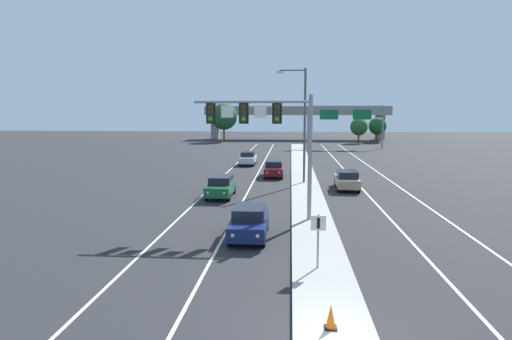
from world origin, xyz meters
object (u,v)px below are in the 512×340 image
(car_oncoming_green, at_px, (221,186))
(tree_far_right_b, at_px, (359,127))
(street_lamp_median, at_px, (302,119))
(car_oncoming_darkred, at_px, (274,169))
(car_oncoming_silver, at_px, (248,158))
(overhead_signal_mast, at_px, (269,128))
(median_sign_post, at_px, (318,233))
(tree_far_left_a, at_px, (224,117))
(car_oncoming_navy, at_px, (249,221))
(car_receding_tan, at_px, (347,180))
(traffic_cone_median_nose, at_px, (331,317))
(tree_far_right_a, at_px, (378,126))
(highway_sign_gantry, at_px, (345,113))

(car_oncoming_green, distance_m, tree_far_right_b, 61.40)
(street_lamp_median, bearing_deg, car_oncoming_darkred, 122.87)
(car_oncoming_silver, bearing_deg, street_lamp_median, -65.81)
(overhead_signal_mast, xyz_separation_m, median_sign_post, (2.39, -8.01, -3.89))
(street_lamp_median, xyz_separation_m, car_oncoming_darkred, (-2.63, 4.08, -4.97))
(car_oncoming_silver, bearing_deg, tree_far_right_b, 63.53)
(tree_far_left_a, height_order, tree_far_right_b, tree_far_left_a)
(car_oncoming_darkred, xyz_separation_m, tree_far_left_a, (-12.68, 50.08, 4.57))
(car_oncoming_green, xyz_separation_m, car_oncoming_darkred, (3.56, 10.57, 0.00))
(car_oncoming_green, bearing_deg, street_lamp_median, 46.36)
(overhead_signal_mast, bearing_deg, tree_far_right_b, 76.95)
(car_oncoming_navy, bearing_deg, tree_far_left_a, 99.80)
(overhead_signal_mast, distance_m, tree_far_right_b, 67.03)
(car_receding_tan, bearing_deg, median_sign_post, -100.59)
(tree_far_left_a, bearing_deg, car_oncoming_navy, -80.20)
(car_receding_tan, distance_m, traffic_cone_median_nose, 24.20)
(car_oncoming_navy, height_order, tree_far_right_a, tree_far_right_a)
(car_oncoming_darkred, xyz_separation_m, tree_far_right_a, (19.75, 50.31, 2.61))
(car_oncoming_darkred, height_order, tree_far_right_b, tree_far_right_b)
(overhead_signal_mast, xyz_separation_m, street_lamp_median, (2.24, 13.45, 0.31))
(car_oncoming_silver, xyz_separation_m, tree_far_left_a, (-9.19, 40.52, 4.57))
(car_receding_tan, height_order, tree_far_right_b, tree_far_right_b)
(car_oncoming_navy, bearing_deg, street_lamp_median, 79.74)
(car_oncoming_green, xyz_separation_m, highway_sign_gantry, (14.72, 45.47, 5.34))
(car_oncoming_navy, distance_m, car_oncoming_darkred, 20.95)
(median_sign_post, xyz_separation_m, car_oncoming_navy, (-3.20, 4.58, -0.77))
(car_oncoming_silver, bearing_deg, car_oncoming_darkred, -69.94)
(overhead_signal_mast, relative_size, car_oncoming_green, 1.61)
(overhead_signal_mast, distance_m, car_oncoming_navy, 5.84)
(car_receding_tan, relative_size, tree_far_right_b, 0.88)
(median_sign_post, xyz_separation_m, tree_far_right_b, (12.75, 73.26, 1.75))
(car_oncoming_green, height_order, car_oncoming_darkred, same)
(car_oncoming_darkred, distance_m, tree_far_right_a, 54.12)
(highway_sign_gantry, xyz_separation_m, tree_far_right_a, (8.60, 15.41, -2.73))
(tree_far_right_b, bearing_deg, overhead_signal_mast, -103.05)
(median_sign_post, height_order, car_oncoming_darkred, median_sign_post)
(car_oncoming_darkred, relative_size, tree_far_right_b, 0.88)
(median_sign_post, distance_m, highway_sign_gantry, 61.18)
(car_oncoming_green, bearing_deg, car_oncoming_silver, 89.80)
(overhead_signal_mast, bearing_deg, median_sign_post, -73.40)
(car_oncoming_silver, height_order, car_receding_tan, same)
(car_oncoming_green, relative_size, tree_far_left_a, 0.54)
(car_oncoming_silver, height_order, highway_sign_gantry, highway_sign_gantry)
(car_oncoming_green, bearing_deg, median_sign_post, -67.04)
(car_oncoming_green, bearing_deg, tree_far_right_a, 69.05)
(tree_far_right_a, bearing_deg, car_oncoming_silver, -119.69)
(median_sign_post, relative_size, car_oncoming_green, 0.49)
(overhead_signal_mast, xyz_separation_m, car_oncoming_navy, (-0.81, -3.42, -4.66))
(tree_far_right_b, bearing_deg, car_oncoming_navy, -103.07)
(car_oncoming_darkred, distance_m, traffic_cone_median_nose, 30.60)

